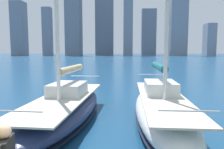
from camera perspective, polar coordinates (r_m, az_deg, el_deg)
name	(u,v)px	position (r m, az deg, el deg)	size (l,w,h in m)	color
city_skyline	(123,28)	(162.17, 2.89, 12.14)	(173.03, 25.17, 52.00)	gray
sailboat_teal	(162,108)	(9.76, 12.83, -8.48)	(2.31, 9.06, 12.59)	white
sailboat_tan	(65,107)	(10.27, -12.26, -8.20)	(2.88, 9.07, 12.15)	navy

